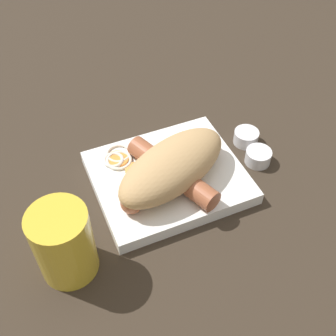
% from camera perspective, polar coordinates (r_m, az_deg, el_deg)
% --- Properties ---
extents(ground_plane, '(3.00, 3.00, 0.00)m').
position_cam_1_polar(ground_plane, '(0.65, 0.00, -1.87)').
color(ground_plane, '#33281E').
extents(food_tray, '(0.22, 0.19, 0.02)m').
position_cam_1_polar(food_tray, '(0.64, 0.00, -1.25)').
color(food_tray, white).
rests_on(food_tray, ground_plane).
extents(bread_roll, '(0.21, 0.15, 0.06)m').
position_cam_1_polar(bread_roll, '(0.60, 0.37, 0.18)').
color(bread_roll, tan).
rests_on(bread_roll, food_tray).
extents(sausage, '(0.18, 0.16, 0.03)m').
position_cam_1_polar(sausage, '(0.61, 0.63, -0.52)').
color(sausage, '#9E5638').
rests_on(sausage, food_tray).
extents(pickled_veggies, '(0.06, 0.08, 0.01)m').
position_cam_1_polar(pickled_veggies, '(0.65, -6.65, 1.19)').
color(pickled_veggies, orange).
rests_on(pickled_veggies, food_tray).
extents(condiment_cup_near, '(0.04, 0.04, 0.02)m').
position_cam_1_polar(condiment_cup_near, '(0.68, 12.10, 1.45)').
color(condiment_cup_near, white).
rests_on(condiment_cup_near, ground_plane).
extents(condiment_cup_far, '(0.04, 0.04, 0.02)m').
position_cam_1_polar(condiment_cup_far, '(0.71, 10.51, 4.06)').
color(condiment_cup_far, white).
rests_on(condiment_cup_far, ground_plane).
extents(drink_glass, '(0.07, 0.07, 0.11)m').
position_cam_1_polar(drink_glass, '(0.53, -13.93, -9.89)').
color(drink_glass, gold).
rests_on(drink_glass, ground_plane).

